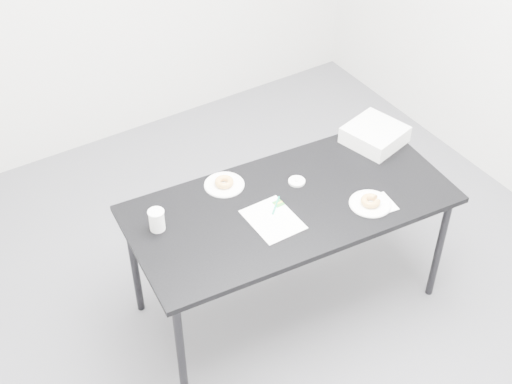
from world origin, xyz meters
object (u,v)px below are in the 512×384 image
scorecard (273,219)px  coffee_cup (157,220)px  table (290,210)px  plate_near (370,204)px  plate_far (224,185)px  donut_near (371,201)px  pen (276,205)px  bakery_box (375,135)px  donut_far (224,182)px

scorecard → coffee_cup: 0.57m
table → coffee_cup: bearing=169.6°
plate_near → plate_far: size_ratio=1.02×
donut_near → coffee_cup: (-0.99, 0.41, 0.03)m
table → pen: size_ratio=12.90×
plate_near → bakery_box: bearing=48.9°
scorecard → donut_far: donut_far is taller
table → pen: bearing=176.4°
plate_near → donut_near: (0.00, 0.00, 0.02)m
table → plate_far: 0.37m
donut_near → bakery_box: 0.54m
pen → bakery_box: 0.78m
table → donut_near: size_ratio=17.12×
pen → bakery_box: bakery_box is taller
coffee_cup → pen: bearing=-16.2°
scorecard → donut_far: size_ratio=2.91×
pen → scorecard: bearing=-175.0°
donut_near → plate_far: (-0.55, 0.52, -0.02)m
scorecard → coffee_cup: (-0.51, 0.24, 0.06)m
pen → plate_near: size_ratio=0.62×
plate_far → coffee_cup: bearing=-165.6°
plate_near → plate_far: bearing=136.5°
bakery_box → donut_far: bearing=158.4°
donut_near → plate_far: bearing=136.5°
donut_near → coffee_cup: coffee_cup is taller
pen → donut_far: size_ratio=1.35×
plate_near → donut_near: size_ratio=2.13×
table → plate_near: bearing=-29.9°
donut_far → plate_near: bearing=-43.5°
table → pen: 0.10m
scorecard → donut_far: (-0.07, 0.35, 0.02)m
pen → plate_near: pen is taller
table → pen: (-0.08, 0.01, 0.06)m
donut_far → coffee_cup: size_ratio=0.87×
donut_near → donut_far: donut_near is taller
pen → plate_near: (0.41, -0.24, -0.00)m
scorecard → pen: bearing=48.0°
plate_near → plate_far: (-0.55, 0.52, -0.00)m
coffee_cup → bakery_box: coffee_cup is taller
table → donut_far: size_ratio=17.40×
pen → donut_far: donut_far is taller
scorecard → bakery_box: 0.87m
plate_near → coffee_cup: bearing=157.5°
plate_near → pen: bearing=149.6°
donut_near → coffee_cup: bearing=157.5°
pen → coffee_cup: 0.60m
plate_far → coffee_cup: (-0.44, -0.11, 0.05)m
donut_near → scorecard: bearing=160.8°
coffee_cup → scorecard: bearing=-25.4°
plate_near → donut_far: bearing=136.5°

